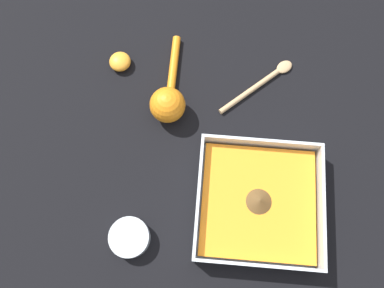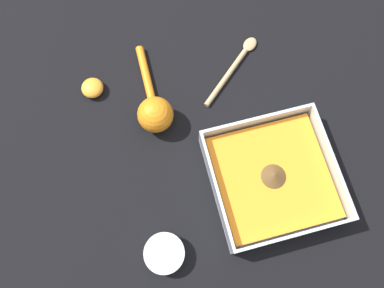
{
  "view_description": "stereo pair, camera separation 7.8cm",
  "coord_description": "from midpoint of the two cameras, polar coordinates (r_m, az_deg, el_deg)",
  "views": [
    {
      "loc": [
        0.11,
        -0.12,
        0.78
      ],
      "look_at": [
        -0.13,
        -0.14,
        0.03
      ],
      "focal_mm": 35.0,
      "sensor_mm": 36.0,
      "label": 1
    },
    {
      "loc": [
        0.1,
        -0.2,
        0.78
      ],
      "look_at": [
        -0.13,
        -0.14,
        0.03
      ],
      "focal_mm": 35.0,
      "sensor_mm": 36.0,
      "label": 2
    }
  ],
  "objects": [
    {
      "name": "ground_plane",
      "position": [
        0.8,
        12.06,
        -10.48
      ],
      "size": [
        4.0,
        4.0,
        0.0
      ],
      "primitive_type": "plane",
      "color": "black"
    },
    {
      "name": "square_dish",
      "position": [
        0.79,
        12.79,
        -9.19
      ],
      "size": [
        0.25,
        0.25,
        0.06
      ],
      "color": "silver",
      "rests_on": "ground_plane"
    },
    {
      "name": "spice_bowl",
      "position": [
        0.77,
        -6.56,
        -14.45
      ],
      "size": [
        0.08,
        0.08,
        0.03
      ],
      "color": "silver",
      "rests_on": "ground_plane"
    },
    {
      "name": "lemon_squeezer",
      "position": [
        0.81,
        -0.92,
        6.17
      ],
      "size": [
        0.22,
        0.08,
        0.08
      ],
      "rotation": [
        0.0,
        0.0,
        6.28
      ],
      "color": "orange",
      "rests_on": "ground_plane"
    },
    {
      "name": "lemon_half",
      "position": [
        0.89,
        -8.44,
        11.94
      ],
      "size": [
        0.05,
        0.05,
        0.03
      ],
      "color": "orange",
      "rests_on": "ground_plane"
    },
    {
      "name": "wooden_spoon",
      "position": [
        0.89,
        12.92,
        8.59
      ],
      "size": [
        0.15,
        0.17,
        0.01
      ],
      "rotation": [
        0.0,
        0.0,
        2.29
      ],
      "color": "tan",
      "rests_on": "ground_plane"
    }
  ]
}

